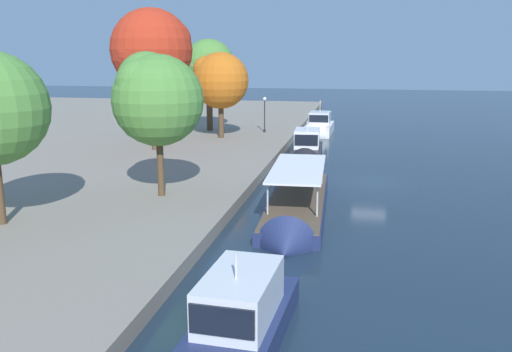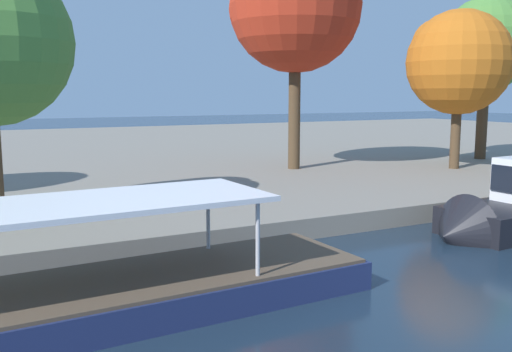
{
  "view_description": "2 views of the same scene",
  "coord_description": "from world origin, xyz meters",
  "px_view_note": "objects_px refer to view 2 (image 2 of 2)",
  "views": [
    {
      "loc": [
        -39.46,
        0.88,
        9.17
      ],
      "look_at": [
        -6.44,
        7.29,
        1.57
      ],
      "focal_mm": 37.86,
      "sensor_mm": 36.0,
      "label": 1
    },
    {
      "loc": [
        -10.12,
        -7.76,
        4.9
      ],
      "look_at": [
        -1.78,
        8.21,
        2.26
      ],
      "focal_mm": 39.7,
      "sensor_mm": 36.0,
      "label": 2
    }
  ],
  "objects_px": {
    "tour_boat_1": "(8,321)",
    "tree_2": "(487,45)",
    "tree_3": "(294,5)",
    "tree_1": "(458,60)"
  },
  "relations": [
    {
      "from": "tree_3",
      "to": "tree_2",
      "type": "bearing_deg",
      "value": -6.38
    },
    {
      "from": "tree_2",
      "to": "tour_boat_1",
      "type": "bearing_deg",
      "value": -155.44
    },
    {
      "from": "tree_1",
      "to": "tree_2",
      "type": "relative_size",
      "value": 0.86
    },
    {
      "from": "tour_boat_1",
      "to": "tree_3",
      "type": "distance_m",
      "value": 23.37
    },
    {
      "from": "tour_boat_1",
      "to": "tree_2",
      "type": "bearing_deg",
      "value": -157.71
    },
    {
      "from": "tour_boat_1",
      "to": "tree_3",
      "type": "relative_size",
      "value": 1.22
    },
    {
      "from": "tour_boat_1",
      "to": "tree_3",
      "type": "bearing_deg",
      "value": -139.17
    },
    {
      "from": "tour_boat_1",
      "to": "tree_1",
      "type": "bearing_deg",
      "value": -157.99
    },
    {
      "from": "tree_2",
      "to": "tree_3",
      "type": "bearing_deg",
      "value": 173.62
    },
    {
      "from": "tree_1",
      "to": "tree_2",
      "type": "height_order",
      "value": "tree_2"
    }
  ]
}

